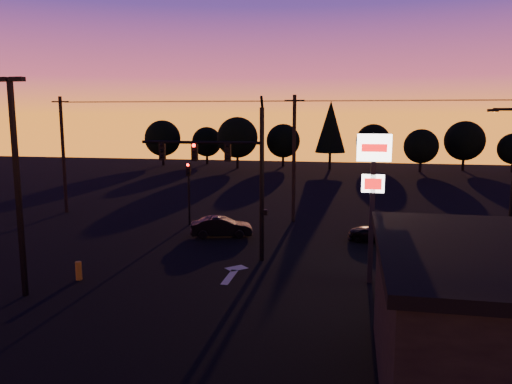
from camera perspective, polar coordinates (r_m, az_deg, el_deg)
ground at (r=23.29m, az=-4.84°, el=-10.36°), size 120.00×120.00×0.00m
lane_arrow at (r=24.69m, az=-2.64°, el=-9.19°), size 1.20×3.10×0.01m
traffic_signal_mast at (r=26.02m, az=-2.80°, el=2.86°), size 6.79×0.52×8.58m
secondary_signal at (r=34.78m, az=-7.70°, el=0.88°), size 0.30×0.31×4.35m
parking_lot_light at (r=22.77m, az=-25.69°, el=1.97°), size 1.25×0.30×9.14m
pylon_sign at (r=22.82m, az=13.24°, el=1.73°), size 1.50×0.28×6.80m
streetlight at (r=27.96m, az=27.18°, el=1.24°), size 1.55×0.35×8.00m
utility_pole_0 at (r=41.60m, az=-21.17°, el=4.07°), size 1.40×0.26×9.00m
utility_pole_1 at (r=35.50m, az=4.36°, el=3.91°), size 1.40×0.26×9.00m
power_wires at (r=35.38m, az=4.43°, el=10.33°), size 36.00×1.22×0.07m
bollard at (r=24.98m, az=-19.61°, el=-8.47°), size 0.29×0.29×0.87m
tree_0 at (r=76.55m, az=-10.63°, el=6.06°), size 5.36×5.36×6.74m
tree_1 at (r=77.46m, az=-5.64°, el=5.73°), size 4.54×4.54×5.71m
tree_2 at (r=71.05m, az=-2.14°, el=6.24°), size 5.77×5.78×7.26m
tree_3 at (r=73.93m, az=3.13°, el=5.86°), size 4.95×4.95×6.22m
tree_4 at (r=70.23m, az=8.52°, el=7.39°), size 4.18×4.18×9.50m
tree_5 at (r=75.30m, az=13.24°, el=5.69°), size 4.95×4.95×6.22m
tree_6 at (r=69.84m, az=18.35°, el=4.98°), size 4.54×4.54×5.71m
tree_7 at (r=73.76m, az=22.73°, el=5.42°), size 5.36×5.36×6.74m
car_mid at (r=31.57m, az=-3.97°, el=-4.00°), size 4.05×2.28×1.26m
car_right at (r=31.04m, az=14.41°, el=-4.49°), size 4.65×2.92×1.25m
suv_parked at (r=21.00m, az=18.83°, el=-11.19°), size 3.86×4.96×1.25m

